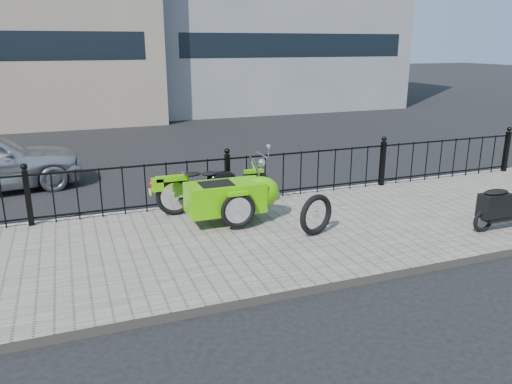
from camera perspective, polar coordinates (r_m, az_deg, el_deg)
name	(u,v)px	position (r m, az deg, el deg)	size (l,w,h in m)	color
ground	(251,231)	(8.57, -0.55, -4.46)	(120.00, 120.00, 0.00)	black
sidewalk	(262,238)	(8.11, 0.68, -5.26)	(30.00, 3.80, 0.12)	#655F55
curb	(226,203)	(9.84, -3.48, -1.31)	(30.00, 0.10, 0.12)	gray
iron_fence	(228,179)	(9.56, -3.28, 1.46)	(14.11, 0.11, 1.08)	black
motorcycle_sidecar	(232,194)	(8.61, -2.72, -0.19)	(2.28, 1.48, 0.98)	black
scooter	(505,207)	(9.18, 26.58, -1.49)	(1.46, 0.43, 0.99)	black
spare_tire	(316,215)	(8.02, 6.88, -2.60)	(0.68, 0.68, 0.10)	black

